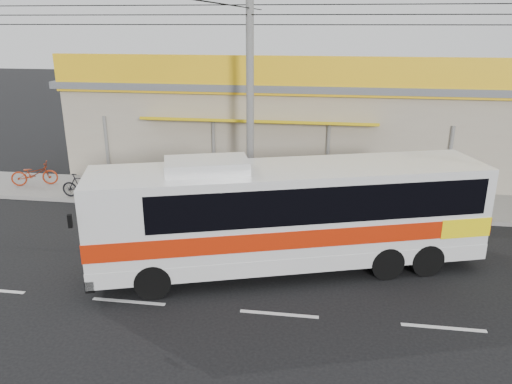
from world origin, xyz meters
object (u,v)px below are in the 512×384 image
coach_bus (296,210)px  motorbike_red (34,174)px  motorbike_dark (81,186)px  utility_pole (250,8)px

coach_bus → motorbike_red: size_ratio=5.88×
motorbike_red → motorbike_dark: (2.82, -1.21, -0.01)m
motorbike_red → coach_bus: bearing=-136.1°
motorbike_red → motorbike_dark: 3.07m
motorbike_dark → utility_pole: bearing=-85.4°
motorbike_red → motorbike_dark: motorbike_red is taller
motorbike_dark → coach_bus: bearing=-118.1°
utility_pole → coach_bus: bearing=-67.6°
motorbike_dark → utility_pole: size_ratio=0.05×
motorbike_red → utility_pole: utility_pole is taller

